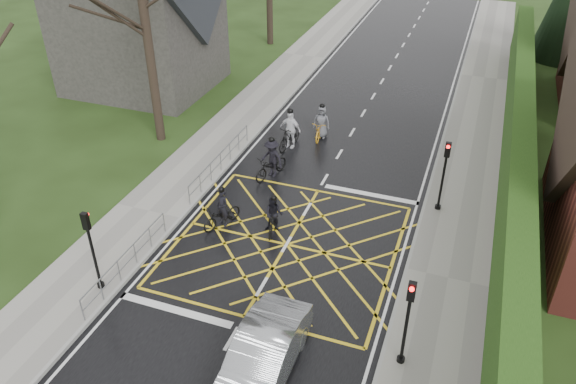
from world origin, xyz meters
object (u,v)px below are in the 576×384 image
Objects in this scene: cyclist_lead at (321,126)px; cyclist_back at (273,218)px; cyclist_mid at (272,162)px; cyclist_front at (290,133)px; car at (262,358)px; cyclist_rear at (222,213)px.

cyclist_back is at bearing -90.00° from cyclist_lead.
cyclist_back is 0.78× the size of cyclist_mid.
cyclist_front is at bearing 113.03° from cyclist_mid.
cyclist_front is at bearing 106.51° from car.
cyclist_mid is (0.46, 4.19, 0.14)m from cyclist_rear.
cyclist_rear is at bearing -83.51° from cyclist_front.
cyclist_lead is 15.14m from car.
cyclist_rear is 1.15× the size of cyclist_back.
cyclist_lead is 0.43× the size of car.
cyclist_lead is (0.97, 4.40, -0.08)m from cyclist_mid.
cyclist_rear is 0.90× the size of cyclist_mid.
car is at bearing -83.48° from cyclist_lead.
cyclist_front reaches higher than cyclist_mid.
car is at bearing -31.17° from cyclist_rear.
cyclist_back is 6.95m from cyclist_front.
cyclist_back is 0.37× the size of car.
cyclist_mid reaches higher than cyclist_lead.
cyclist_front is at bearing -130.90° from cyclist_lead.
cyclist_mid is at bearing 102.51° from cyclist_back.
cyclist_lead is at bearing 97.26° from cyclist_mid.
cyclist_lead is at bearing 105.31° from cyclist_rear.
cyclist_back reaches higher than car.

